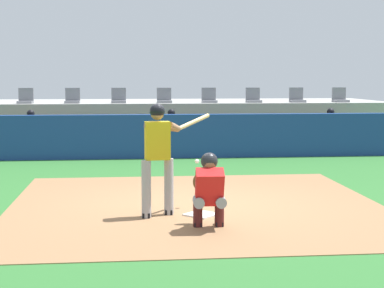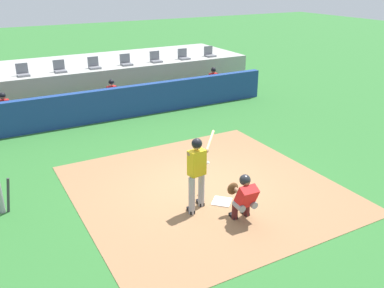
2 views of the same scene
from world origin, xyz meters
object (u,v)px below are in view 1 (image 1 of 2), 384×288
(catcher_crouched, at_px, (209,188))
(dugout_player_3, at_px, (332,129))
(stadium_seat_6, at_px, (253,98))
(stadium_seat_7, at_px, (297,98))
(home_plate, at_px, (202,214))
(dugout_player_1, at_px, (31,132))
(stadium_seat_1, at_px, (26,99))
(stadium_seat_2, at_px, (72,99))
(stadium_seat_3, at_px, (119,99))
(batter_at_plate, at_px, (159,152))
(stadium_seat_4, at_px, (164,99))
(stadium_seat_5, at_px, (209,98))
(stadium_seat_8, at_px, (340,98))
(dugout_player_2, at_px, (172,131))

(catcher_crouched, distance_m, dugout_player_3, 10.22)
(stadium_seat_6, bearing_deg, stadium_seat_7, 0.00)
(dugout_player_3, bearing_deg, home_plate, -120.71)
(dugout_player_1, xyz_separation_m, stadium_seat_1, (-0.44, 2.03, 0.86))
(stadium_seat_2, relative_size, stadium_seat_7, 1.00)
(dugout_player_3, xyz_separation_m, stadium_seat_3, (-6.28, 2.03, 0.86))
(batter_at_plate, bearing_deg, stadium_seat_7, 63.73)
(stadium_seat_4, distance_m, stadium_seat_7, 4.33)
(catcher_crouched, relative_size, stadium_seat_2, 3.95)
(stadium_seat_5, bearing_deg, stadium_seat_6, 0.00)
(stadium_seat_7, relative_size, stadium_seat_8, 1.00)
(stadium_seat_4, bearing_deg, dugout_player_2, -87.39)
(stadium_seat_4, bearing_deg, stadium_seat_1, 180.00)
(home_plate, height_order, stadium_seat_3, stadium_seat_3)
(dugout_player_1, xyz_separation_m, stadium_seat_5, (5.34, 2.03, 0.86))
(dugout_player_3, bearing_deg, dugout_player_2, 180.00)
(stadium_seat_3, distance_m, stadium_seat_4, 1.44)
(stadium_seat_3, xyz_separation_m, stadium_seat_7, (5.78, 0.00, 0.00))
(dugout_player_2, bearing_deg, home_plate, -90.65)
(home_plate, relative_size, stadium_seat_4, 0.92)
(stadium_seat_4, height_order, stadium_seat_7, same)
(home_plate, xyz_separation_m, batter_at_plate, (-0.68, 0.03, 1.01))
(home_plate, relative_size, dugout_player_2, 0.34)
(home_plate, bearing_deg, stadium_seat_7, 66.94)
(stadium_seat_1, bearing_deg, stadium_seat_7, 0.00)
(dugout_player_2, relative_size, stadium_seat_6, 2.71)
(stadium_seat_4, xyz_separation_m, stadium_seat_6, (2.89, 0.00, 0.00))
(dugout_player_2, height_order, stadium_seat_1, stadium_seat_1)
(stadium_seat_1, distance_m, stadium_seat_8, 10.11)
(stadium_seat_3, distance_m, stadium_seat_6, 4.33)
(dugout_player_3, xyz_separation_m, stadium_seat_1, (-9.17, 2.03, 0.86))
(stadium_seat_1, height_order, stadium_seat_6, same)
(stadium_seat_2, xyz_separation_m, stadium_seat_3, (1.44, 0.00, 0.00))
(stadium_seat_8, bearing_deg, stadium_seat_3, 180.00)
(batter_at_plate, relative_size, stadium_seat_5, 3.76)
(stadium_seat_4, bearing_deg, stadium_seat_8, 0.00)
(stadium_seat_8, bearing_deg, stadium_seat_1, 180.00)
(dugout_player_2, xyz_separation_m, stadium_seat_7, (4.24, 2.03, 0.86))
(dugout_player_2, relative_size, stadium_seat_4, 2.71)
(stadium_seat_5, relative_size, stadium_seat_8, 1.00)
(catcher_crouched, relative_size, stadium_seat_1, 3.95)
(dugout_player_2, xyz_separation_m, stadium_seat_4, (-0.09, 2.03, 0.86))
(home_plate, bearing_deg, stadium_seat_3, 98.08)
(dugout_player_1, xyz_separation_m, dugout_player_3, (8.74, 0.00, 0.00))
(catcher_crouched, height_order, stadium_seat_6, stadium_seat_6)
(stadium_seat_3, height_order, stadium_seat_7, same)
(stadium_seat_3, xyz_separation_m, stadium_seat_6, (4.33, 0.00, 0.00))
(stadium_seat_3, relative_size, stadium_seat_7, 1.00)
(dugout_player_3, relative_size, stadium_seat_2, 2.71)
(dugout_player_2, xyz_separation_m, stadium_seat_5, (1.35, 2.03, 0.86))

